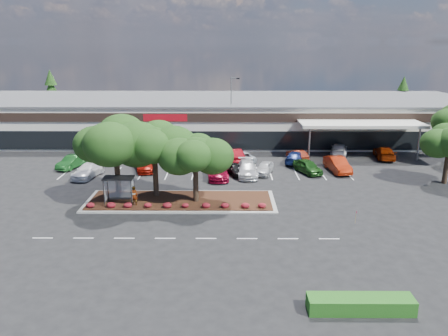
{
  "coord_description": "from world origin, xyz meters",
  "views": [
    {
      "loc": [
        2.39,
        -35.14,
        14.76
      ],
      "look_at": [
        2.13,
        6.8,
        2.6
      ],
      "focal_mm": 35.0,
      "sensor_mm": 36.0,
      "label": 1
    }
  ],
  "objects_px": {
    "light_pole": "(232,117)",
    "car_1": "(88,170)",
    "car_0": "(72,162)",
    "survey_stake": "(356,216)"
  },
  "relations": [
    {
      "from": "car_0",
      "to": "car_1",
      "type": "distance_m",
      "value": 4.78
    },
    {
      "from": "survey_stake",
      "to": "car_1",
      "type": "xyz_separation_m",
      "value": [
        -26.59,
        13.11,
        0.03
      ]
    },
    {
      "from": "car_0",
      "to": "car_1",
      "type": "relative_size",
      "value": 0.89
    },
    {
      "from": "light_pole",
      "to": "car_0",
      "type": "relative_size",
      "value": 2.21
    },
    {
      "from": "light_pole",
      "to": "survey_stake",
      "type": "bearing_deg",
      "value": -69.78
    },
    {
      "from": "survey_stake",
      "to": "car_1",
      "type": "bearing_deg",
      "value": 153.75
    },
    {
      "from": "survey_stake",
      "to": "light_pole",
      "type": "bearing_deg",
      "value": 110.22
    },
    {
      "from": "light_pole",
      "to": "car_1",
      "type": "distance_m",
      "value": 22.22
    },
    {
      "from": "car_0",
      "to": "car_1",
      "type": "xyz_separation_m",
      "value": [
        3.07,
        -3.66,
        -0.01
      ]
    },
    {
      "from": "car_0",
      "to": "car_1",
      "type": "height_order",
      "value": "car_0"
    }
  ]
}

